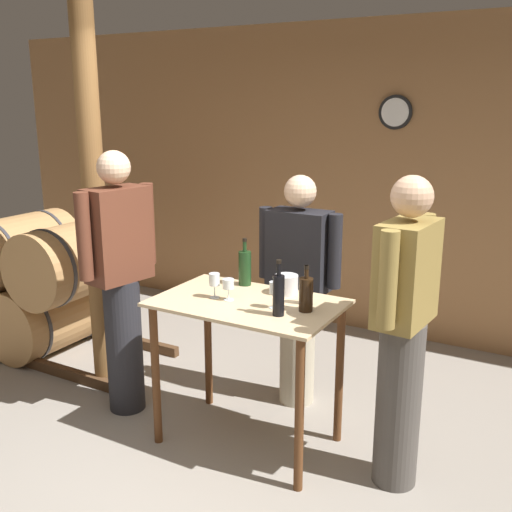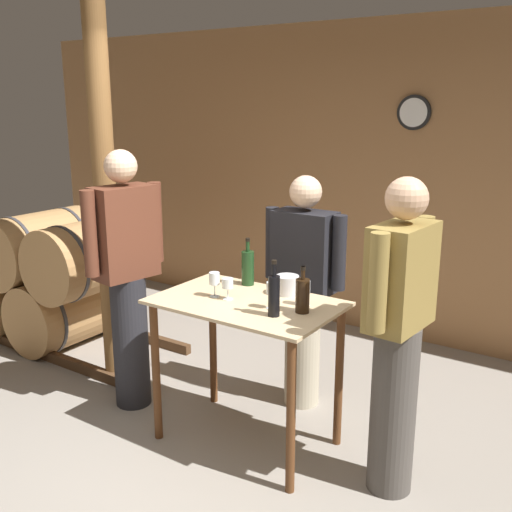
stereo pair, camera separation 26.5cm
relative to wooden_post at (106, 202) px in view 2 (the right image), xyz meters
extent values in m
plane|color=gray|center=(1.39, -0.77, -1.35)|extent=(14.00, 14.00, 0.00)
cube|color=#996B42|center=(1.39, 2.01, 0.00)|extent=(8.40, 0.05, 2.70)
cylinder|color=black|center=(1.49, 1.97, 0.59)|extent=(0.28, 0.03, 0.28)
cylinder|color=white|center=(1.49, 1.96, 0.59)|extent=(0.23, 0.01, 0.23)
cube|color=#4C331E|center=(-1.17, -0.09, -1.31)|extent=(2.69, 0.06, 0.08)
cube|color=#4C331E|center=(-1.17, 0.63, -1.31)|extent=(2.69, 0.06, 0.08)
cylinder|color=#9E7242|center=(-1.48, 0.27, -1.05)|extent=(0.60, 0.89, 0.60)
cylinder|color=#38383D|center=(-1.48, 0.54, -1.05)|extent=(0.61, 0.03, 0.61)
cylinder|color=#AD7F4C|center=(-0.85, 0.27, -1.05)|extent=(0.60, 0.89, 0.60)
cylinder|color=#38383D|center=(-0.85, 0.00, -1.05)|extent=(0.61, 0.03, 0.61)
cylinder|color=#38383D|center=(-0.85, 0.54, -1.05)|extent=(0.61, 0.03, 0.61)
cylinder|color=#AD7F4C|center=(-1.17, 0.27, -0.54)|extent=(0.60, 0.89, 0.60)
cylinder|color=#38383D|center=(-1.17, 0.00, -0.54)|extent=(0.61, 0.03, 0.61)
cylinder|color=#38383D|center=(-1.17, 0.54, -0.54)|extent=(0.61, 0.03, 0.61)
cylinder|color=#AD7F4C|center=(-0.54, 0.27, -0.54)|extent=(0.60, 0.89, 0.60)
cylinder|color=#38383D|center=(-0.54, 0.00, -0.54)|extent=(0.61, 0.03, 0.61)
cylinder|color=#38383D|center=(-0.54, 0.54, -0.54)|extent=(0.61, 0.03, 0.61)
cube|color=#D1B284|center=(1.31, -0.15, -0.45)|extent=(1.07, 0.68, 0.02)
cylinder|color=#593319|center=(0.84, -0.44, -0.90)|extent=(0.05, 0.05, 0.89)
cylinder|color=#593319|center=(1.79, -0.44, -0.90)|extent=(0.05, 0.05, 0.89)
cylinder|color=#593319|center=(0.84, 0.13, -0.90)|extent=(0.05, 0.05, 0.89)
cylinder|color=#593319|center=(1.79, 0.13, -0.90)|extent=(0.05, 0.05, 0.89)
cylinder|color=brown|center=(0.00, 0.00, 0.00)|extent=(0.16, 0.16, 2.70)
cylinder|color=#193819|center=(1.14, 0.11, -0.33)|extent=(0.08, 0.08, 0.22)
cylinder|color=#193819|center=(1.14, 0.11, -0.18)|extent=(0.02, 0.02, 0.09)
cylinder|color=black|center=(1.14, 0.11, -0.15)|extent=(0.03, 0.03, 0.02)
cylinder|color=black|center=(1.58, -0.27, -0.33)|extent=(0.06, 0.06, 0.22)
cylinder|color=black|center=(1.58, -0.27, -0.17)|extent=(0.02, 0.02, 0.09)
cylinder|color=black|center=(1.58, -0.27, -0.14)|extent=(0.03, 0.03, 0.02)
cylinder|color=black|center=(1.68, -0.14, -0.35)|extent=(0.08, 0.08, 0.19)
cylinder|color=black|center=(1.68, -0.14, -0.21)|extent=(0.02, 0.02, 0.07)
cylinder|color=black|center=(1.68, -0.14, -0.19)|extent=(0.03, 0.03, 0.02)
cylinder|color=silver|center=(1.11, -0.19, -0.44)|extent=(0.06, 0.06, 0.00)
cylinder|color=silver|center=(1.11, -0.19, -0.40)|extent=(0.01, 0.01, 0.07)
cylinder|color=silver|center=(1.11, -0.19, -0.33)|extent=(0.06, 0.06, 0.07)
cylinder|color=silver|center=(1.20, -0.19, -0.44)|extent=(0.06, 0.06, 0.00)
cylinder|color=silver|center=(1.20, -0.19, -0.40)|extent=(0.01, 0.01, 0.07)
cylinder|color=silver|center=(1.20, -0.19, -0.34)|extent=(0.07, 0.07, 0.06)
cylinder|color=silver|center=(1.50, -0.18, -0.44)|extent=(0.06, 0.06, 0.00)
cylinder|color=silver|center=(1.50, -0.18, -0.39)|extent=(0.01, 0.01, 0.08)
cylinder|color=silver|center=(1.50, -0.18, -0.32)|extent=(0.06, 0.06, 0.07)
cylinder|color=silver|center=(1.63, -0.03, -0.44)|extent=(0.06, 0.06, 0.00)
cylinder|color=silver|center=(1.63, -0.03, -0.40)|extent=(0.01, 0.01, 0.07)
cylinder|color=silver|center=(1.63, -0.03, -0.33)|extent=(0.06, 0.06, 0.07)
cylinder|color=silver|center=(1.44, 0.09, -0.38)|extent=(0.14, 0.14, 0.12)
cylinder|color=#B7AD93|center=(1.35, 0.46, -0.94)|extent=(0.24, 0.24, 0.81)
cube|color=black|center=(1.35, 0.46, -0.27)|extent=(0.40, 0.22, 0.54)
sphere|color=beige|center=(1.35, 0.46, 0.13)|extent=(0.21, 0.21, 0.21)
cylinder|color=black|center=(1.60, 0.46, -0.24)|extent=(0.09, 0.09, 0.48)
cylinder|color=black|center=(1.10, 0.46, -0.24)|extent=(0.09, 0.09, 0.48)
cylinder|color=#232328|center=(0.39, -0.20, -0.89)|extent=(0.24, 0.24, 0.91)
cube|color=#592D1E|center=(0.39, -0.20, -0.13)|extent=(0.29, 0.43, 0.60)
sphere|color=beige|center=(0.39, -0.20, 0.29)|extent=(0.21, 0.21, 0.21)
cylinder|color=#592D1E|center=(0.34, -0.45, -0.10)|extent=(0.09, 0.09, 0.54)
cylinder|color=#592D1E|center=(0.43, 0.04, -0.10)|extent=(0.09, 0.09, 0.54)
cylinder|color=#4C4742|center=(2.22, -0.10, -0.88)|extent=(0.24, 0.24, 0.93)
cube|color=olive|center=(2.22, -0.10, -0.15)|extent=(0.25, 0.42, 0.53)
sphere|color=tan|center=(2.22, -0.10, 0.24)|extent=(0.21, 0.21, 0.21)
cylinder|color=olive|center=(2.24, 0.15, -0.12)|extent=(0.09, 0.09, 0.48)
cylinder|color=olive|center=(2.19, -0.35, -0.12)|extent=(0.09, 0.09, 0.48)
camera|label=1|loc=(2.98, -3.00, 0.70)|focal=42.00mm
camera|label=2|loc=(3.20, -2.86, 0.70)|focal=42.00mm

